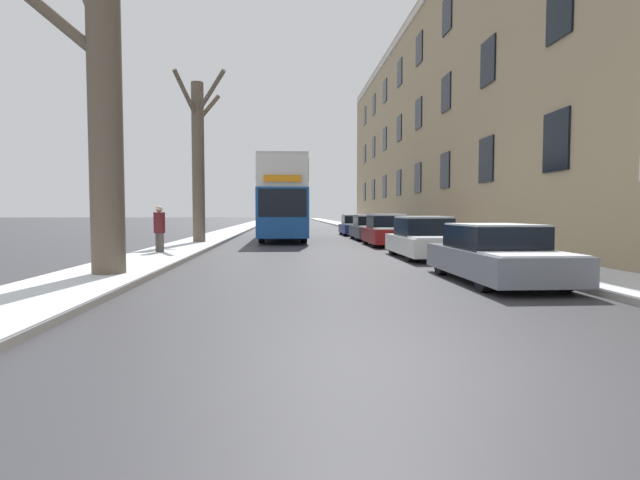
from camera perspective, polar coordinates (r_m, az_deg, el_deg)
The scene contains 14 objects.
ground_plane at distance 5.32m, azimuth 11.00°, elevation -13.89°, with size 320.00×320.00×0.00m, color #38383D.
sidewalk_left at distance 58.09m, azimuth -8.11°, elevation 1.67°, with size 2.32×130.00×0.16m.
sidewalk_right at distance 58.34m, azimuth 2.96°, elevation 1.70°, with size 2.32×130.00×0.16m.
terrace_facade_right at distance 33.24m, azimuth 18.95°, elevation 12.90°, with size 9.10×53.53×14.55m.
bare_tree_left_0 at distance 12.64m, azimuth -23.57°, elevation 12.84°, with size 2.13×2.47×7.96m.
bare_tree_left_1 at distance 24.52m, azimuth -13.72°, elevation 9.09°, with size 2.43×2.44×7.92m.
double_decker_bus at distance 28.87m, azimuth -4.23°, elevation 4.99°, with size 2.52×11.30×4.40m.
parked_car_0 at distance 11.82m, azimuth 19.46°, elevation -1.60°, with size 1.88×4.48×1.30m.
parked_car_1 at distance 17.36m, azimuth 11.77°, elevation 0.12°, with size 1.81×4.33×1.43m.
parked_car_2 at distance 23.48m, azimuth 7.63°, elevation 1.00°, with size 1.80×4.03×1.49m.
parked_car_3 at distance 28.58m, azimuth 5.56°, elevation 1.33°, with size 1.69×4.33×1.42m.
parked_car_4 at distance 34.34m, azimuth 3.97°, elevation 1.64°, with size 1.81×3.91×1.41m.
oncoming_van at distance 47.32m, azimuth -4.24°, elevation 2.67°, with size 1.98×5.73×2.13m.
pedestrian_left_sidewalk at distance 18.40m, azimuth -17.88°, elevation 1.23°, with size 0.39×0.39×1.79m.
Camera 1 is at (-1.32, -4.91, 1.55)m, focal length 28.00 mm.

